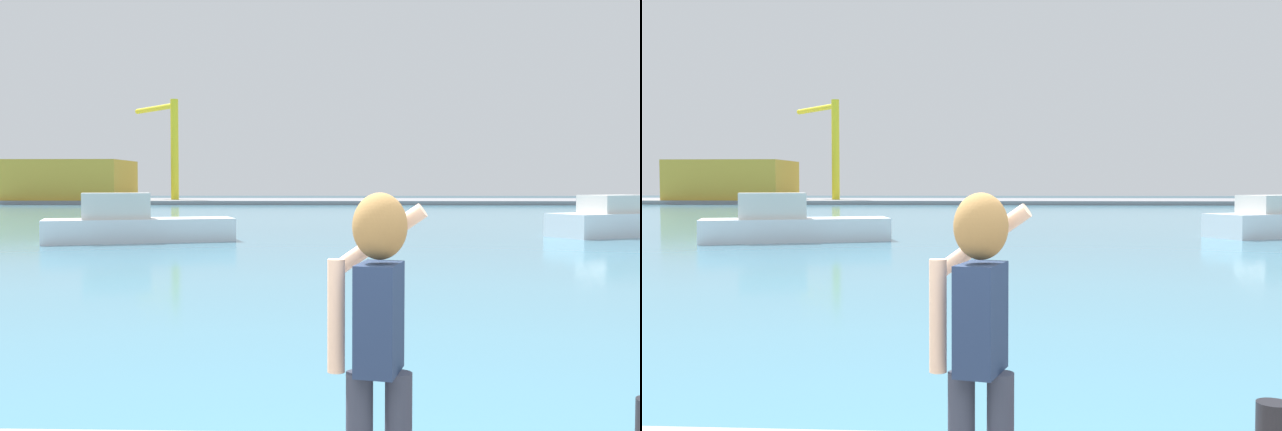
{
  "view_description": "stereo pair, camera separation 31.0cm",
  "coord_description": "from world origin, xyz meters",
  "views": [
    {
      "loc": [
        0.08,
        -3.1,
        2.34
      ],
      "look_at": [
        -0.29,
        7.73,
        1.88
      ],
      "focal_mm": 40.45,
      "sensor_mm": 36.0,
      "label": 1
    },
    {
      "loc": [
        0.39,
        -3.09,
        2.34
      ],
      "look_at": [
        -0.29,
        7.73,
        1.88
      ],
      "focal_mm": 40.45,
      "sensor_mm": 36.0,
      "label": 2
    }
  ],
  "objects": [
    {
      "name": "person_photographer",
      "position": [
        0.25,
        0.55,
        1.63
      ],
      "size": [
        0.54,
        0.57,
        1.74
      ],
      "rotation": [
        0.0,
        0.0,
        1.32
      ],
      "color": "#2D3342",
      "rests_on": "quay_promenade"
    },
    {
      "name": "warehouse_left",
      "position": [
        -34.92,
        87.78,
        3.02
      ],
      "size": [
        14.48,
        10.01,
        5.03
      ],
      "primitive_type": "cube",
      "color": "gold",
      "rests_on": "far_shore_dock"
    },
    {
      "name": "harbor_bollard",
      "position": [
        2.16,
        1.75,
        0.73
      ],
      "size": [
        0.22,
        0.22,
        0.34
      ],
      "primitive_type": "cylinder",
      "color": "black",
      "rests_on": "quay_promenade"
    },
    {
      "name": "port_crane",
      "position": [
        -22.75,
        90.13,
        8.53
      ],
      "size": [
        7.67,
        8.11,
        12.91
      ],
      "color": "yellow",
      "rests_on": "far_shore_dock"
    },
    {
      "name": "boat_moored",
      "position": [
        -8.57,
        26.26,
        0.72
      ],
      "size": [
        7.95,
        4.65,
        2.01
      ],
      "rotation": [
        0.0,
        0.0,
        0.33
      ],
      "color": "white",
      "rests_on": "harbor_water"
    },
    {
      "name": "harbor_water",
      "position": [
        0.0,
        52.0,
        0.01
      ],
      "size": [
        140.0,
        100.0,
        0.02
      ],
      "primitive_type": "cube",
      "color": "teal",
      "rests_on": "ground_plane"
    },
    {
      "name": "far_shore_dock",
      "position": [
        0.0,
        92.0,
        0.25
      ],
      "size": [
        140.0,
        20.0,
        0.5
      ],
      "primitive_type": "cube",
      "color": "gray",
      "rests_on": "ground_plane"
    },
    {
      "name": "ground_plane",
      "position": [
        0.0,
        50.0,
        0.0
      ],
      "size": [
        220.0,
        220.0,
        0.0
      ],
      "primitive_type": "plane",
      "color": "#334751"
    }
  ]
}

